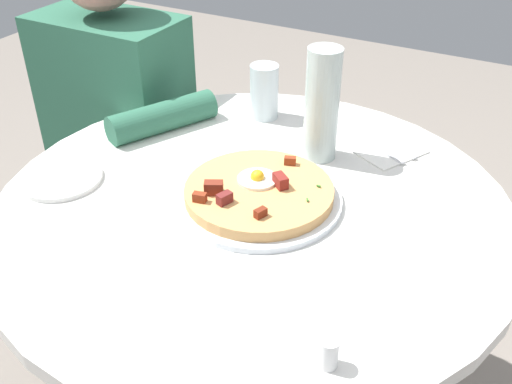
% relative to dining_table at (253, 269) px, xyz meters
% --- Properties ---
extents(dining_table, '(1.00, 1.00, 0.74)m').
position_rel_dining_table_xyz_m(dining_table, '(0.00, 0.00, 0.00)').
color(dining_table, silver).
rests_on(dining_table, ground_plane).
extents(person_seated, '(0.53, 0.40, 1.14)m').
position_rel_dining_table_xyz_m(person_seated, '(-0.57, 0.28, -0.05)').
color(person_seated, '#2D2D33').
rests_on(person_seated, ground_plane).
extents(pizza_plate, '(0.32, 0.32, 0.01)m').
position_rel_dining_table_xyz_m(pizza_plate, '(0.01, 0.00, 0.18)').
color(pizza_plate, white).
rests_on(pizza_plate, dining_table).
extents(breakfast_pizza, '(0.28, 0.28, 0.05)m').
position_rel_dining_table_xyz_m(breakfast_pizza, '(0.01, 0.00, 0.20)').
color(breakfast_pizza, tan).
rests_on(breakfast_pizza, pizza_plate).
extents(bread_plate, '(0.17, 0.17, 0.01)m').
position_rel_dining_table_xyz_m(bread_plate, '(-0.37, -0.12, 0.18)').
color(bread_plate, white).
rests_on(bread_plate, dining_table).
extents(napkin, '(0.22, 0.20, 0.00)m').
position_rel_dining_table_xyz_m(napkin, '(0.15, 0.32, 0.18)').
color(napkin, white).
rests_on(napkin, dining_table).
extents(fork, '(0.17, 0.09, 0.00)m').
position_rel_dining_table_xyz_m(fork, '(0.15, 0.34, 0.18)').
color(fork, silver).
rests_on(fork, napkin).
extents(knife, '(0.17, 0.09, 0.00)m').
position_rel_dining_table_xyz_m(knife, '(0.14, 0.31, 0.18)').
color(knife, silver).
rests_on(knife, napkin).
extents(water_glass, '(0.07, 0.07, 0.13)m').
position_rel_dining_table_xyz_m(water_glass, '(-0.15, 0.33, 0.24)').
color(water_glass, silver).
rests_on(water_glass, dining_table).
extents(water_bottle, '(0.07, 0.07, 0.24)m').
position_rel_dining_table_xyz_m(water_bottle, '(0.04, 0.22, 0.30)').
color(water_bottle, silver).
rests_on(water_bottle, dining_table).
extents(salt_shaker, '(0.03, 0.03, 0.05)m').
position_rel_dining_table_xyz_m(salt_shaker, '(0.28, -0.30, 0.20)').
color(salt_shaker, white).
rests_on(salt_shaker, dining_table).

